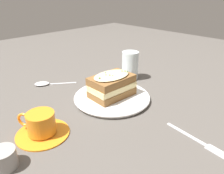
# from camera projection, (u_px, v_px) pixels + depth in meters

# --- Properties ---
(ground_plane) EXTENTS (2.40, 2.40, 0.00)m
(ground_plane) POSITION_uv_depth(u_px,v_px,m) (116.00, 99.00, 0.75)
(ground_plane) COLOR #514C47
(dinner_plate) EXTENTS (0.26, 0.26, 0.01)m
(dinner_plate) POSITION_uv_depth(u_px,v_px,m) (112.00, 97.00, 0.75)
(dinner_plate) COLOR white
(dinner_plate) RESTS_ON ground_plane
(sandwich) EXTENTS (0.10, 0.15, 0.08)m
(sandwich) POSITION_uv_depth(u_px,v_px,m) (112.00, 85.00, 0.73)
(sandwich) COLOR brown
(sandwich) RESTS_ON dinner_plate
(teacup_with_saucer) EXTENTS (0.14, 0.14, 0.06)m
(teacup_with_saucer) POSITION_uv_depth(u_px,v_px,m) (41.00, 125.00, 0.57)
(teacup_with_saucer) COLOR orange
(teacup_with_saucer) RESTS_ON ground_plane
(water_glass) EXTENTS (0.07, 0.07, 0.11)m
(water_glass) POSITION_uv_depth(u_px,v_px,m) (130.00, 65.00, 0.90)
(water_glass) COLOR silver
(water_glass) RESTS_ON ground_plane
(fork) EXTENTS (0.19, 0.04, 0.00)m
(fork) POSITION_uv_depth(u_px,v_px,m) (207.00, 146.00, 0.53)
(fork) COLOR silver
(fork) RESTS_ON ground_plane
(spoon) EXTENTS (0.11, 0.15, 0.01)m
(spoon) POSITION_uv_depth(u_px,v_px,m) (44.00, 84.00, 0.86)
(spoon) COLOR silver
(spoon) RESTS_ON ground_plane
(condiment_pot) EXTENTS (0.06, 0.06, 0.04)m
(condiment_pot) POSITION_uv_depth(u_px,v_px,m) (3.00, 159.00, 0.46)
(condiment_pot) COLOR gray
(condiment_pot) RESTS_ON ground_plane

